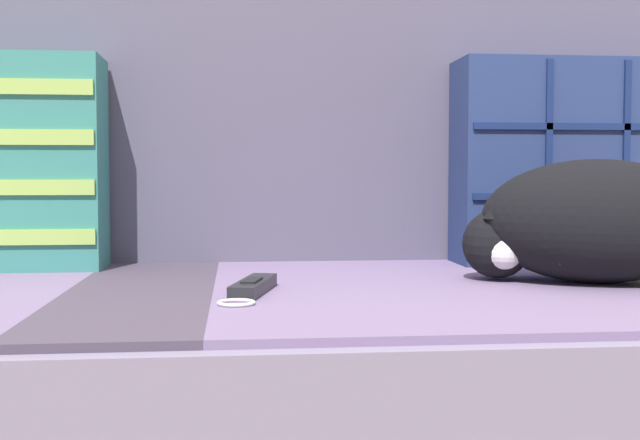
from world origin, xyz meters
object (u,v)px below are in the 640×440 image
couch (284,402)px  game_remote_near (252,288)px  throw_pillow_quilted (572,162)px  sleeping_cat (586,224)px

couch → game_remote_near: (-0.05, -0.11, 0.19)m
throw_pillow_quilted → couch: bearing=-156.7°
sleeping_cat → game_remote_near: (-0.51, -0.06, -0.08)m
couch → throw_pillow_quilted: 0.71m
throw_pillow_quilted → game_remote_near: 0.72m
couch → sleeping_cat: sleeping_cat is taller
game_remote_near → couch: bearing=65.4°
couch → sleeping_cat: (0.46, -0.04, 0.27)m
throw_pillow_quilted → game_remote_near: throw_pillow_quilted is taller
throw_pillow_quilted → game_remote_near: (-0.61, -0.35, -0.18)m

